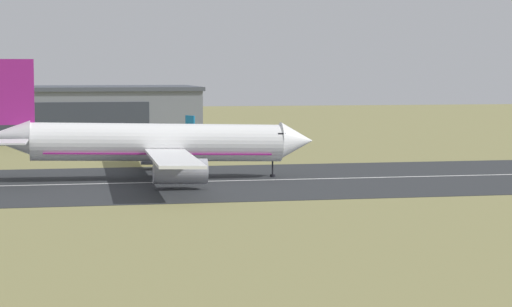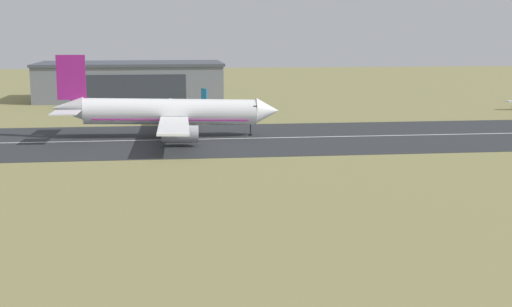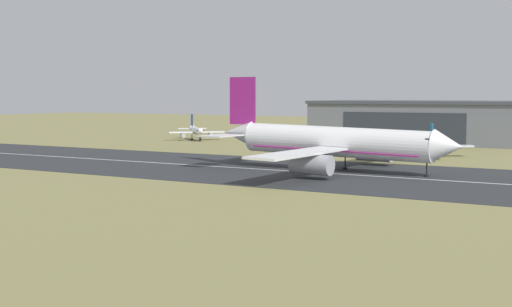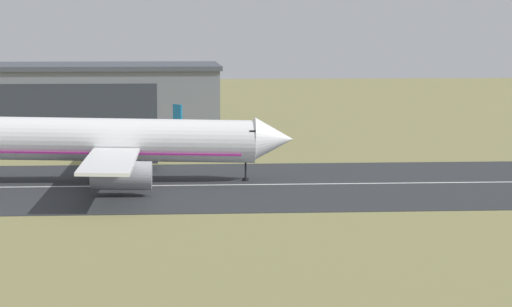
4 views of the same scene
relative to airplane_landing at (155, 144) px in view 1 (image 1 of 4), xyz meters
name	(u,v)px [view 1 (image 1 of 4)]	position (x,y,z in m)	size (l,w,h in m)	color
ground_plane	(258,266)	(1.85, -67.02, -5.33)	(719.66, 719.66, 0.00)	olive
runway_strip	(171,182)	(1.85, -4.37, -5.30)	(479.66, 46.36, 0.06)	#2B2D30
runway_centreline	(171,182)	(1.85, -4.37, -5.26)	(431.69, 0.70, 0.01)	silver
hangar_building	(66,113)	(-12.06, 88.78, 0.90)	(60.95, 32.51, 12.42)	slate
airplane_landing	(155,144)	(0.00, 0.00, 0.00)	(48.90, 58.08, 17.79)	white
airplane_parked_east	(161,142)	(4.82, 38.71, -2.55)	(21.59, 22.76, 8.09)	silver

